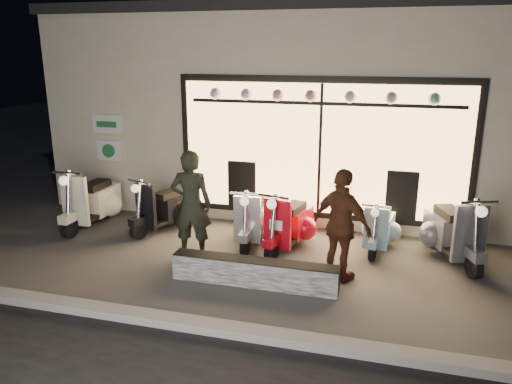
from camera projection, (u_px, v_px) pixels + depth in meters
The scene contains 12 objects.
ground at pixel (249, 265), 8.00m from camera, with size 40.00×40.00×0.00m, color #383533.
kerb at pixel (204, 326), 6.13m from camera, with size 40.00×0.25×0.12m, color slate.
shop_building at pixel (306, 102), 12.03m from camera, with size 10.20×6.23×4.20m.
graffiti_barrier at pixel (255, 272), 7.27m from camera, with size 2.46×0.28×0.40m, color black.
scooter_silver at pixel (253, 218), 8.97m from camera, with size 0.52×1.44×1.03m.
scooter_red at pixel (291, 223), 8.66m from camera, with size 0.68×1.49×1.06m.
scooter_black at pixel (168, 207), 9.56m from camera, with size 0.79×1.44×1.04m.
scooter_cream at pixel (95, 200), 9.80m from camera, with size 0.53×1.63×1.17m.
scooter_blue at pixel (380, 227), 8.65m from camera, with size 0.51×1.25×0.89m.
scooter_grey at pixel (450, 230), 8.22m from camera, with size 0.88×1.59×1.14m.
man at pixel (191, 205), 8.09m from camera, with size 0.66×0.43×1.81m, color black.
woman at pixel (342, 226), 7.29m from camera, with size 1.00×0.41×1.70m, color #552D1B.
Camera 1 is at (2.05, -7.07, 3.34)m, focal length 35.00 mm.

